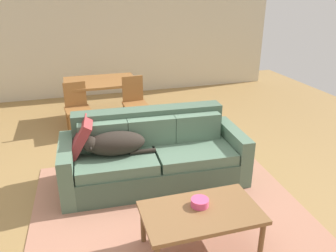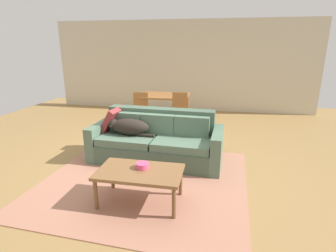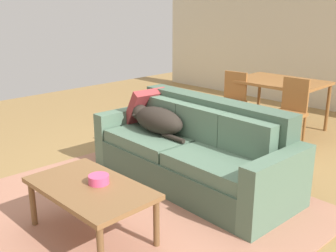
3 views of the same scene
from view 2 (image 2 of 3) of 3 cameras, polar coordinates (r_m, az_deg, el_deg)
ground_plane at (r=4.84m, az=-4.24°, el=-6.99°), size 10.00×10.00×0.00m
back_partition at (r=8.37m, az=2.89°, el=12.70°), size 8.00×0.12×2.70m
area_rug at (r=4.11m, az=-4.98°, el=-11.49°), size 3.10×2.93×0.01m
couch at (r=4.68m, az=-2.35°, el=-3.32°), size 2.29×1.02×0.87m
dog_on_left_cushion at (r=4.66m, az=-8.52°, el=-0.10°), size 0.85×0.35×0.28m
throw_pillow_by_left_arm at (r=4.93m, az=-11.94°, el=1.35°), size 0.36×0.48×0.44m
coffee_table at (r=3.42m, az=-6.08°, el=-10.24°), size 1.07×0.63×0.45m
bowl_on_coffee_table at (r=3.44m, az=-5.53°, el=-8.44°), size 0.17×0.17×0.07m
dining_table at (r=6.87m, az=-1.03°, el=6.13°), size 1.28×0.94×0.74m
dining_chair_near_left at (r=6.50m, az=-6.00°, el=3.74°), size 0.44×0.44×0.87m
dining_chair_near_right at (r=6.28m, az=2.41°, el=3.47°), size 0.41×0.41×0.90m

